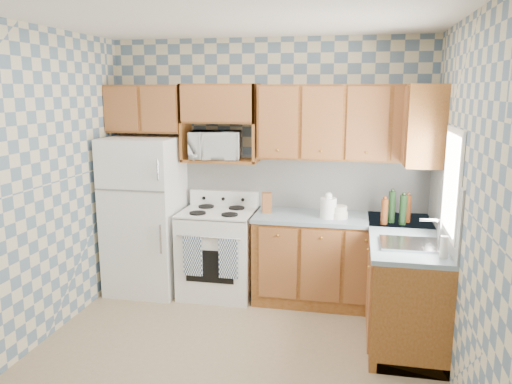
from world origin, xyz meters
TOP-DOWN VIEW (x-y plane):
  - floor at (0.00, 0.00)m, footprint 3.40×3.40m
  - back_wall at (0.00, 1.60)m, footprint 3.40×0.02m
  - right_wall at (1.70, 0.00)m, footprint 0.02×3.20m
  - backsplash_back at (0.40, 1.59)m, footprint 2.60×0.02m
  - backsplash_right at (1.69, 0.80)m, footprint 0.02×1.60m
  - refrigerator at (-1.27, 1.25)m, footprint 0.75×0.70m
  - stove_body at (-0.47, 1.28)m, footprint 0.76×0.65m
  - cooktop at (-0.47, 1.28)m, footprint 0.76×0.65m
  - backguard at (-0.47, 1.55)m, footprint 0.76×0.08m
  - dish_towel_left at (-0.64, 0.93)m, footprint 0.19×0.02m
  - dish_towel_right at (-0.27, 0.93)m, footprint 0.19×0.02m
  - base_cabinets_back at (0.82, 1.30)m, footprint 1.75×0.60m
  - base_cabinets_right at (1.40, 0.80)m, footprint 0.60×1.60m
  - countertop_back at (0.82, 1.30)m, footprint 1.77×0.63m
  - countertop_right at (1.40, 0.80)m, footprint 0.63×1.60m
  - upper_cabinets_back at (0.82, 1.44)m, footprint 1.75×0.33m
  - upper_cabinets_fridge at (-1.29, 1.44)m, footprint 0.82×0.33m
  - upper_cabinets_right at (1.53, 1.25)m, footprint 0.33×0.70m
  - microwave_shelf at (-0.47, 1.44)m, footprint 0.80×0.33m
  - microwave at (-0.53, 1.43)m, footprint 0.58×0.43m
  - sink at (1.40, 0.45)m, footprint 0.48×0.40m
  - window at (1.69, 0.45)m, footprint 0.02×0.66m
  - bottle_0 at (1.29, 1.16)m, footprint 0.07×0.07m
  - bottle_1 at (1.39, 1.10)m, footprint 0.07×0.07m
  - bottle_2 at (1.44, 1.20)m, footprint 0.07×0.07m
  - bottle_3 at (1.22, 1.08)m, footprint 0.07×0.07m
  - knife_block at (0.05, 1.31)m, footprint 0.12×0.12m
  - electric_kettle at (0.69, 1.21)m, footprint 0.16×0.16m
  - food_containers at (0.79, 1.23)m, footprint 0.18×0.18m
  - soap_bottle at (1.62, 0.18)m, footprint 0.06×0.06m

SIDE VIEW (x-z plane):
  - floor at x=0.00m, z-range 0.00..0.00m
  - base_cabinets_back at x=0.82m, z-range 0.00..0.88m
  - base_cabinets_right at x=1.40m, z-range 0.00..0.88m
  - stove_body at x=-0.47m, z-range 0.00..0.90m
  - dish_towel_left at x=-0.64m, z-range 0.32..0.73m
  - dish_towel_right at x=-0.27m, z-range 0.32..0.73m
  - refrigerator at x=-1.27m, z-range 0.00..1.68m
  - countertop_back at x=0.82m, z-range 0.88..0.92m
  - countertop_right at x=1.40m, z-range 0.88..0.92m
  - cooktop at x=-0.47m, z-range 0.89..0.92m
  - sink at x=1.40m, z-range 0.91..0.94m
  - food_containers at x=0.79m, z-range 0.92..1.04m
  - backguard at x=-0.47m, z-range 0.92..1.08m
  - soap_bottle at x=1.62m, z-range 0.92..1.09m
  - electric_kettle at x=0.69m, z-range 0.92..1.12m
  - knife_block at x=0.05m, z-range 0.92..1.13m
  - bottle_3 at x=1.22m, z-range 0.92..1.16m
  - bottle_2 at x=1.44m, z-range 0.92..1.18m
  - bottle_1 at x=1.39m, z-range 0.92..1.20m
  - bottle_0 at x=1.29m, z-range 0.92..1.22m
  - backsplash_back at x=0.40m, z-range 0.92..1.48m
  - backsplash_right at x=1.69m, z-range 0.92..1.48m
  - back_wall at x=0.00m, z-range 0.00..2.70m
  - right_wall at x=1.70m, z-range 0.00..2.70m
  - microwave_shelf at x=-0.47m, z-range 1.42..1.45m
  - window at x=1.69m, z-range 1.02..1.88m
  - microwave at x=-0.53m, z-range 1.45..1.74m
  - upper_cabinets_back at x=0.82m, z-range 1.48..2.22m
  - upper_cabinets_right at x=1.53m, z-range 1.48..2.22m
  - upper_cabinets_fridge at x=-1.29m, z-range 1.72..2.22m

